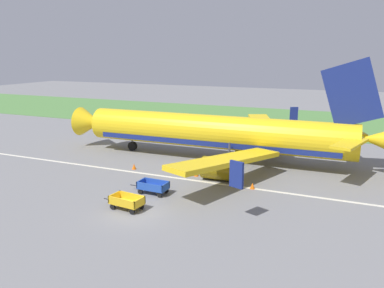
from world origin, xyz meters
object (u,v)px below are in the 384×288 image
(traffic_cone_near_plane, at_px, (196,173))
(traffic_cone_mid_apron, at_px, (134,166))
(airplane, at_px, (223,133))
(baggage_cart_second_in_row, at_px, (153,187))
(traffic_cone_by_carts, at_px, (252,186))
(baggage_cart_nearest, at_px, (127,202))

(traffic_cone_near_plane, xyz_separation_m, traffic_cone_mid_apron, (-6.76, -0.42, -0.01))
(airplane, xyz_separation_m, baggage_cart_second_in_row, (-2.01, -12.30, -2.45))
(airplane, height_order, baggage_cart_second_in_row, airplane)
(traffic_cone_by_carts, bearing_deg, baggage_cart_nearest, -133.22)
(baggage_cart_second_in_row, bearing_deg, baggage_cart_nearest, -93.37)
(baggage_cart_second_in_row, relative_size, traffic_cone_mid_apron, 6.14)
(baggage_cart_second_in_row, xyz_separation_m, traffic_cone_by_carts, (7.48, 4.45, -0.32))
(baggage_cart_second_in_row, distance_m, traffic_cone_mid_apron, 7.51)
(airplane, relative_size, traffic_cone_near_plane, 61.67)
(traffic_cone_near_plane, distance_m, traffic_cone_by_carts, 6.08)
(baggage_cart_nearest, height_order, traffic_cone_by_carts, baggage_cart_nearest)
(airplane, distance_m, baggage_cart_nearest, 16.38)
(airplane, height_order, traffic_cone_mid_apron, airplane)
(baggage_cart_nearest, height_order, traffic_cone_mid_apron, baggage_cart_nearest)
(airplane, height_order, traffic_cone_by_carts, airplane)
(traffic_cone_mid_apron, bearing_deg, traffic_cone_near_plane, 3.53)
(airplane, relative_size, baggage_cart_nearest, 10.40)
(baggage_cart_nearest, distance_m, traffic_cone_near_plane, 9.73)
(baggage_cart_nearest, bearing_deg, traffic_cone_mid_apron, 118.56)
(traffic_cone_near_plane, height_order, traffic_cone_by_carts, traffic_cone_near_plane)
(baggage_cart_nearest, bearing_deg, traffic_cone_by_carts, 46.78)
(airplane, xyz_separation_m, traffic_cone_near_plane, (-0.46, -6.48, -2.75))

